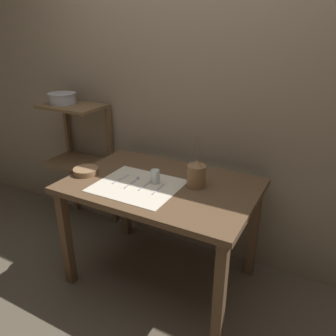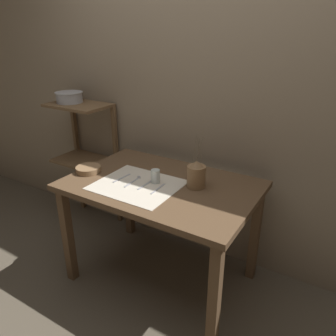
% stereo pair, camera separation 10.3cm
% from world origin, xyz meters
% --- Properties ---
extents(ground_plane, '(12.00, 12.00, 0.00)m').
position_xyz_m(ground_plane, '(0.00, 0.00, 0.00)').
color(ground_plane, brown).
extents(stone_wall_back, '(7.00, 0.06, 2.40)m').
position_xyz_m(stone_wall_back, '(0.00, 0.53, 1.20)').
color(stone_wall_back, gray).
rests_on(stone_wall_back, ground_plane).
extents(wooden_table, '(1.25, 0.83, 0.78)m').
position_xyz_m(wooden_table, '(0.00, 0.00, 0.68)').
color(wooden_table, brown).
rests_on(wooden_table, ground_plane).
extents(wooden_shelf_unit, '(0.53, 0.34, 1.14)m').
position_xyz_m(wooden_shelf_unit, '(-1.02, 0.34, 0.80)').
color(wooden_shelf_unit, brown).
rests_on(wooden_shelf_unit, ground_plane).
extents(linen_cloth, '(0.54, 0.46, 0.00)m').
position_xyz_m(linen_cloth, '(-0.12, -0.11, 0.79)').
color(linen_cloth, beige).
rests_on(linen_cloth, wooden_table).
extents(pitcher_with_flowers, '(0.12, 0.12, 0.36)m').
position_xyz_m(pitcher_with_flowers, '(0.22, 0.07, 0.87)').
color(pitcher_with_flowers, olive).
rests_on(pitcher_with_flowers, wooden_table).
extents(wooden_bowl, '(0.18, 0.18, 0.04)m').
position_xyz_m(wooden_bowl, '(-0.54, -0.12, 0.80)').
color(wooden_bowl, '#8E6B47').
rests_on(wooden_bowl, wooden_table).
extents(glass_tumbler_near, '(0.06, 0.06, 0.09)m').
position_xyz_m(glass_tumbler_near, '(-0.03, -0.02, 0.83)').
color(glass_tumbler_near, silver).
rests_on(glass_tumbler_near, wooden_table).
extents(fork_inner, '(0.02, 0.17, 0.00)m').
position_xyz_m(fork_inner, '(-0.27, -0.08, 0.79)').
color(fork_inner, '#A8A8AD').
rests_on(fork_inner, wooden_table).
extents(spoon_inner, '(0.02, 0.18, 0.02)m').
position_xyz_m(spoon_inner, '(-0.17, -0.05, 0.79)').
color(spoon_inner, '#A8A8AD').
rests_on(spoon_inner, wooden_table).
extents(knife_center, '(0.01, 0.17, 0.00)m').
position_xyz_m(knife_center, '(-0.07, -0.08, 0.79)').
color(knife_center, '#A8A8AD').
rests_on(knife_center, wooden_table).
extents(fork_outer, '(0.02, 0.17, 0.00)m').
position_xyz_m(fork_outer, '(0.03, -0.09, 0.79)').
color(fork_outer, '#A8A8AD').
rests_on(fork_outer, wooden_table).
extents(metal_pot_large, '(0.23, 0.23, 0.09)m').
position_xyz_m(metal_pot_large, '(-1.12, 0.30, 1.19)').
color(metal_pot_large, '#A8A8AD').
rests_on(metal_pot_large, wooden_shelf_unit).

